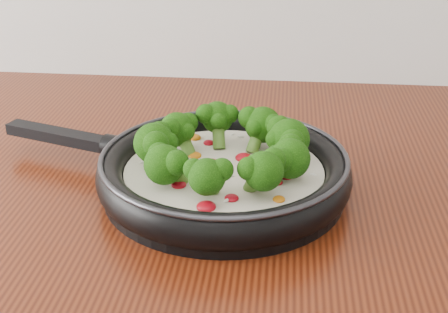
# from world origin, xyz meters

# --- Properties ---
(skillet) EXTENTS (0.52, 0.40, 0.09)m
(skillet) POSITION_xyz_m (0.03, 1.03, 0.93)
(skillet) COLOR black
(skillet) RESTS_ON counter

